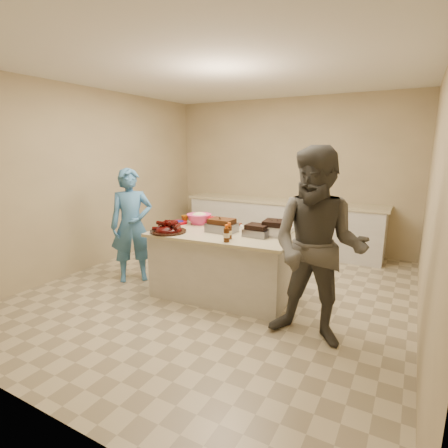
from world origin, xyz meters
The scene contains 20 objects.
room centered at (0.00, 0.00, 0.00)m, with size 4.50×5.00×2.70m, color tan, non-canonical shape.
back_counter centered at (0.00, 2.20, 0.45)m, with size 3.60×0.64×0.90m, color beige, non-canonical shape.
island centered at (0.07, -0.15, 0.00)m, with size 1.72×0.91×0.82m, color beige, non-canonical shape.
rib_platter centered at (-0.52, -0.44, 0.82)m, with size 0.44×0.44×0.18m, color #3A0403, non-canonical shape.
pulled_pork_tray centered at (0.05, -0.10, 0.82)m, with size 0.35×0.26×0.10m, color #47230F.
brisket_tray centered at (0.51, -0.09, 0.82)m, with size 0.29×0.24×0.09m, color black.
roasting_pan centered at (0.68, 0.05, 0.82)m, with size 0.31×0.31×0.12m, color gray.
coleslaw_bowl centered at (-0.44, 0.15, 0.82)m, with size 0.34×0.34×0.23m, color #DD3577, non-canonical shape.
sausage_plate centered at (0.04, 0.21, 0.82)m, with size 0.27×0.27×0.04m, color silver.
mac_cheese_dish centered at (0.68, 0.22, 0.82)m, with size 0.31×0.23×0.08m, color orange.
bbq_bottle_a centered at (0.29, -0.36, 0.82)m, with size 0.06×0.06×0.19m, color #3D1B07.
bbq_bottle_b centered at (0.32, -0.49, 0.82)m, with size 0.06×0.06×0.19m, color #3D1B07.
mustard_bottle centered at (-0.06, 0.11, 0.82)m, with size 0.04×0.04×0.12m, color gold.
sauce_bowl centered at (-0.01, -0.05, 0.82)m, with size 0.15×0.05×0.15m, color silver.
plate_stack_large centered at (-0.71, 0.03, 0.82)m, with size 0.24×0.24×0.03m, color #9D030E.
plate_stack_small centered at (-0.69, -0.18, 0.82)m, with size 0.17×0.17×0.02m, color #9D030E.
plastic_cup centered at (-0.68, 0.15, 0.82)m, with size 0.10×0.09×0.10m, color #8A4B07.
basket_stack centered at (-0.20, 0.19, 0.82)m, with size 0.20×0.15×0.10m, color #9D030E.
guest_blue centered at (-1.28, -0.26, 0.00)m, with size 0.57×1.57×0.37m, color teal.
guest_gray centered at (1.35, -0.63, 0.00)m, with size 0.90×1.85×0.70m, color #54524C.
Camera 1 is at (2.08, -3.75, 1.83)m, focal length 28.00 mm.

